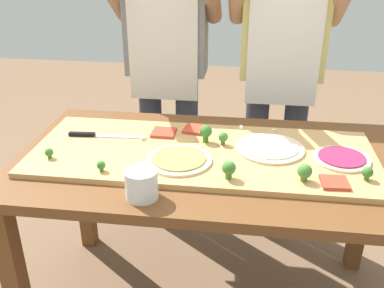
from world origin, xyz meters
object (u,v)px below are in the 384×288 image
cheese_crumble_b (143,138)px  cheese_crumble_c (274,131)px  cheese_crumble_a (241,127)px  cook_right (282,58)px  prep_table (213,180)px  broccoli_floret_front_left (229,168)px  pizza_slice_far_left (195,129)px  cook_left (167,54)px  broccoli_floret_back_right (206,132)px  chefs_knife (97,135)px  broccoli_floret_back_left (49,153)px  broccoli_floret_back_mid (101,165)px  pizza_whole_beet_magenta (341,158)px  pizza_slice_near_right (335,183)px  pizza_whole_white_garlic (270,148)px  pizza_whole_pesto_green (179,159)px  broccoli_floret_front_right (305,172)px  broccoli_floret_center_right (223,137)px  flour_cup (142,186)px  pizza_slice_center (164,133)px

cheese_crumble_b → cheese_crumble_c: 0.55m
cheese_crumble_a → cook_right: bearing=67.1°
prep_table → broccoli_floret_front_left: 0.26m
pizza_slice_far_left → cook_left: size_ratio=0.06×
broccoli_floret_back_right → chefs_knife: bearing=-179.1°
broccoli_floret_front_left → cook_left: cook_left is taller
broccoli_floret_back_left → cook_right: size_ratio=0.02×
prep_table → cheese_crumble_b: bearing=165.9°
pizza_slice_far_left → cheese_crumble_a: bearing=13.1°
broccoli_floret_back_right → broccoli_floret_back_mid: (-0.34, -0.29, -0.02)m
pizza_whole_beet_magenta → broccoli_floret_back_right: broccoli_floret_back_right is taller
broccoli_floret_front_left → broccoli_floret_back_right: 0.30m
pizza_slice_near_right → cheese_crumble_b: cheese_crumble_b is taller
pizza_whole_white_garlic → pizza_slice_far_left: pizza_whole_white_garlic is taller
pizza_whole_pesto_green → pizza_slice_far_left: size_ratio=2.65×
pizza_whole_pesto_green → broccoli_floret_front_right: (0.44, -0.08, 0.03)m
broccoli_floret_back_right → broccoli_floret_center_right: bearing=-12.9°
broccoli_floret_front_left → cook_right: 0.89m
pizza_whole_pesto_green → pizza_slice_near_right: pizza_whole_pesto_green is taller
prep_table → pizza_slice_far_left: (-0.09, 0.19, 0.13)m
chefs_knife → pizza_whole_pesto_green: size_ratio=1.33×
broccoli_floret_center_right → flour_cup: (-0.24, -0.38, -0.01)m
pizza_whole_white_garlic → pizza_slice_far_left: 0.34m
broccoli_floret_front_left → broccoli_floret_back_mid: broccoli_floret_front_left is taller
broccoli_floret_front_right → cheese_crumble_a: (-0.23, 0.41, -0.03)m
pizza_slice_far_left → broccoli_floret_front_left: bearing=-66.9°
pizza_slice_far_left → broccoli_floret_front_right: 0.56m
prep_table → broccoli_floret_center_right: 0.18m
pizza_whole_pesto_green → pizza_slice_far_left: bearing=84.9°
pizza_whole_white_garlic → broccoli_floret_back_left: bearing=-167.5°
broccoli_floret_back_left → broccoli_floret_center_right: bearing=17.4°
prep_table → flour_cup: flour_cup is taller
broccoli_floret_front_right → pizza_whole_beet_magenta: bearing=49.0°
cheese_crumble_c → cook_right: 0.48m
cheese_crumble_b → flour_cup: 0.40m
prep_table → broccoli_floret_back_right: broccoli_floret_back_right is taller
broccoli_floret_front_left → cheese_crumble_a: broccoli_floret_front_left is taller
broccoli_floret_back_mid → flour_cup: 0.21m
pizza_slice_center → pizza_slice_near_right: bearing=-26.6°
pizza_whole_beet_magenta → cheese_crumble_a: pizza_whole_beet_magenta is taller
broccoli_floret_back_right → flour_cup: flour_cup is taller
pizza_slice_far_left → broccoli_floret_back_right: size_ratio=1.28×
chefs_knife → pizza_slice_far_left: size_ratio=3.51×
broccoli_floret_front_right → cheese_crumble_a: 0.47m
broccoli_floret_front_left → cook_left: 0.94m
pizza_whole_beet_magenta → broccoli_floret_back_left: bearing=-173.0°
cook_right → chefs_knife: bearing=-143.1°
pizza_slice_far_left → pizza_slice_center: bearing=-158.1°
broccoli_floret_center_right → cheese_crumble_c: size_ratio=4.18×
pizza_slice_center → pizza_slice_far_left: 0.14m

